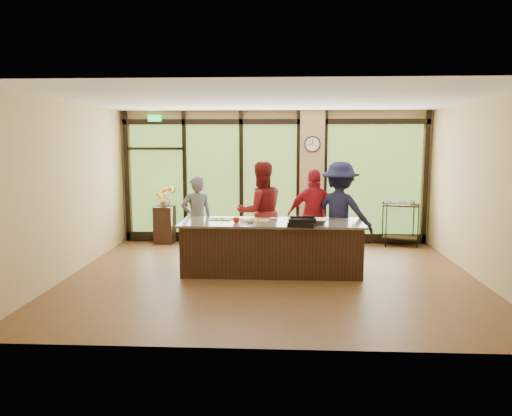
# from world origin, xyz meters

# --- Properties ---
(floor) EXTENTS (7.00, 7.00, 0.00)m
(floor) POSITION_xyz_m (0.00, 0.00, 0.00)
(floor) COLOR brown
(floor) RESTS_ON ground
(ceiling) EXTENTS (7.00, 7.00, 0.00)m
(ceiling) POSITION_xyz_m (0.00, 0.00, 3.00)
(ceiling) COLOR silver
(ceiling) RESTS_ON back_wall
(back_wall) EXTENTS (7.00, 0.00, 7.00)m
(back_wall) POSITION_xyz_m (0.00, 3.00, 1.50)
(back_wall) COLOR tan
(back_wall) RESTS_ON floor
(left_wall) EXTENTS (0.00, 6.00, 6.00)m
(left_wall) POSITION_xyz_m (-3.50, 0.00, 1.50)
(left_wall) COLOR tan
(left_wall) RESTS_ON floor
(right_wall) EXTENTS (0.00, 6.00, 6.00)m
(right_wall) POSITION_xyz_m (3.50, 0.00, 1.50)
(right_wall) COLOR tan
(right_wall) RESTS_ON floor
(window_wall) EXTENTS (6.90, 0.12, 3.00)m
(window_wall) POSITION_xyz_m (0.16, 2.95, 1.39)
(window_wall) COLOR tan
(window_wall) RESTS_ON floor
(island_base) EXTENTS (3.10, 1.00, 0.88)m
(island_base) POSITION_xyz_m (0.00, 0.30, 0.44)
(island_base) COLOR black
(island_base) RESTS_ON floor
(countertop) EXTENTS (3.20, 1.10, 0.04)m
(countertop) POSITION_xyz_m (0.00, 0.30, 0.90)
(countertop) COLOR #6F645B
(countertop) RESTS_ON island_base
(wall_clock) EXTENTS (0.36, 0.04, 0.36)m
(wall_clock) POSITION_xyz_m (0.85, 2.87, 2.25)
(wall_clock) COLOR black
(wall_clock) RESTS_ON window_wall
(cook_left) EXTENTS (0.71, 0.59, 1.67)m
(cook_left) POSITION_xyz_m (-1.45, 1.02, 0.84)
(cook_left) COLOR slate
(cook_left) RESTS_ON floor
(cook_midleft) EXTENTS (1.14, 1.01, 1.94)m
(cook_midleft) POSITION_xyz_m (-0.23, 1.10, 0.97)
(cook_midleft) COLOR maroon
(cook_midleft) RESTS_ON floor
(cook_midright) EXTENTS (1.08, 0.50, 1.80)m
(cook_midright) POSITION_xyz_m (0.80, 1.08, 0.90)
(cook_midright) COLOR #AF1B28
(cook_midright) RESTS_ON floor
(cook_right) EXTENTS (1.43, 1.13, 1.94)m
(cook_right) POSITION_xyz_m (1.27, 1.01, 0.97)
(cook_right) COLOR #1A1C3A
(cook_right) RESTS_ON floor
(roasting_pan) EXTENTS (0.50, 0.43, 0.08)m
(roasting_pan) POSITION_xyz_m (0.52, -0.16, 0.96)
(roasting_pan) COLOR black
(roasting_pan) RESTS_ON countertop
(mixing_bowl) EXTENTS (0.40, 0.40, 0.09)m
(mixing_bowl) POSITION_xyz_m (0.79, 0.10, 0.96)
(mixing_bowl) COLOR silver
(mixing_bowl) RESTS_ON countertop
(cutting_board_left) EXTENTS (0.43, 0.35, 0.01)m
(cutting_board_left) POSITION_xyz_m (-0.91, 0.47, 0.93)
(cutting_board_left) COLOR green
(cutting_board_left) RESTS_ON countertop
(cutting_board_center) EXTENTS (0.49, 0.40, 0.01)m
(cutting_board_center) POSITION_xyz_m (-0.27, 0.41, 0.93)
(cutting_board_center) COLOR gold
(cutting_board_center) RESTS_ON countertop
(cutting_board_right) EXTENTS (0.43, 0.33, 0.01)m
(cutting_board_right) POSITION_xyz_m (0.50, 0.66, 0.93)
(cutting_board_right) COLOR gold
(cutting_board_right) RESTS_ON countertop
(prep_bowl_near) EXTENTS (0.17, 0.17, 0.05)m
(prep_bowl_near) POSITION_xyz_m (-0.37, 0.15, 0.94)
(prep_bowl_near) COLOR white
(prep_bowl_near) RESTS_ON countertop
(prep_bowl_mid) EXTENTS (0.15, 0.15, 0.04)m
(prep_bowl_mid) POSITION_xyz_m (0.34, 0.25, 0.94)
(prep_bowl_mid) COLOR white
(prep_bowl_mid) RESTS_ON countertop
(prep_bowl_far) EXTENTS (0.17, 0.17, 0.03)m
(prep_bowl_far) POSITION_xyz_m (0.04, 0.50, 0.94)
(prep_bowl_far) COLOR white
(prep_bowl_far) RESTS_ON countertop
(red_ramekin) EXTENTS (0.13, 0.13, 0.09)m
(red_ramekin) POSITION_xyz_m (-0.61, 0.15, 0.97)
(red_ramekin) COLOR red
(red_ramekin) RESTS_ON countertop
(flower_stand) EXTENTS (0.45, 0.45, 0.84)m
(flower_stand) POSITION_xyz_m (-2.49, 2.75, 0.42)
(flower_stand) COLOR black
(flower_stand) RESTS_ON floor
(flower_vase) EXTENTS (0.33, 0.33, 0.26)m
(flower_vase) POSITION_xyz_m (-2.49, 2.75, 0.98)
(flower_vase) COLOR olive
(flower_vase) RESTS_ON flower_stand
(bar_cart) EXTENTS (0.84, 0.62, 1.03)m
(bar_cart) POSITION_xyz_m (2.81, 2.73, 0.62)
(bar_cart) COLOR black
(bar_cart) RESTS_ON floor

